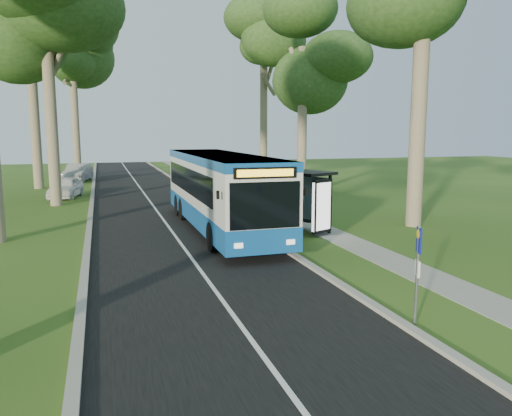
# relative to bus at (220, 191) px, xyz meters

# --- Properties ---
(ground) EXTENTS (120.00, 120.00, 0.00)m
(ground) POSITION_rel_bus_xyz_m (1.35, -7.76, -1.75)
(ground) COLOR #30531A
(ground) RESTS_ON ground
(road) EXTENTS (7.00, 100.00, 0.02)m
(road) POSITION_rel_bus_xyz_m (-2.15, 2.24, -1.74)
(road) COLOR black
(road) RESTS_ON ground
(kerb_east) EXTENTS (0.25, 100.00, 0.12)m
(kerb_east) POSITION_rel_bus_xyz_m (1.35, 2.24, -1.69)
(kerb_east) COLOR #9E9B93
(kerb_east) RESTS_ON ground
(kerb_west) EXTENTS (0.25, 100.00, 0.12)m
(kerb_west) POSITION_rel_bus_xyz_m (-5.65, 2.24, -1.69)
(kerb_west) COLOR #9E9B93
(kerb_west) RESTS_ON ground
(centre_line) EXTENTS (0.12, 100.00, 0.00)m
(centre_line) POSITION_rel_bus_xyz_m (-2.15, 2.24, -1.73)
(centre_line) COLOR white
(centre_line) RESTS_ON road
(footpath) EXTENTS (1.50, 100.00, 0.02)m
(footpath) POSITION_rel_bus_xyz_m (4.35, 2.24, -1.74)
(footpath) COLOR gray
(footpath) RESTS_ON ground
(bus) EXTENTS (2.70, 12.79, 3.39)m
(bus) POSITION_rel_bus_xyz_m (0.00, 0.00, 0.00)
(bus) COLOR silver
(bus) RESTS_ON ground
(bus_stop_sign) EXTENTS (0.16, 0.32, 2.32)m
(bus_stop_sign) POSITION_rel_bus_xyz_m (1.65, -12.24, -0.30)
(bus_stop_sign) COLOR gray
(bus_stop_sign) RESTS_ON ground
(bus_shelter) EXTENTS (2.82, 3.54, 2.68)m
(bus_shelter) POSITION_rel_bus_xyz_m (3.33, -1.72, 0.14)
(bus_shelter) COLOR black
(bus_shelter) RESTS_ON ground
(litter_bin) EXTENTS (0.55, 0.55, 0.96)m
(litter_bin) POSITION_rel_bus_xyz_m (2.55, -0.25, -1.27)
(litter_bin) COLOR black
(litter_bin) RESTS_ON ground
(car_white) EXTENTS (2.45, 4.36, 1.40)m
(car_white) POSITION_rel_bus_xyz_m (-7.31, 13.82, -1.05)
(car_white) COLOR white
(car_white) RESTS_ON ground
(car_silver) EXTENTS (2.59, 5.04, 1.58)m
(car_silver) POSITION_rel_bus_xyz_m (-6.95, 24.84, -0.96)
(car_silver) COLOR #9C9EA3
(car_silver) RESTS_ON ground
(tree_west_c) EXTENTS (5.20, 5.20, 14.82)m
(tree_west_c) POSITION_rel_bus_xyz_m (-7.65, 10.24, 9.23)
(tree_west_c) COLOR #7A6B56
(tree_west_c) RESTS_ON ground
(tree_west_d) EXTENTS (5.20, 5.20, 17.73)m
(tree_west_d) POSITION_rel_bus_xyz_m (-9.65, 20.24, 11.35)
(tree_west_d) COLOR #7A6B56
(tree_west_d) RESTS_ON ground
(tree_west_e) EXTENTS (5.20, 5.20, 16.35)m
(tree_west_e) POSITION_rel_bus_xyz_m (-7.15, 30.24, 10.35)
(tree_west_e) COLOR #7A6B56
(tree_west_e) RESTS_ON ground
(tree_east_c) EXTENTS (5.20, 5.20, 13.61)m
(tree_east_c) POSITION_rel_bus_xyz_m (8.15, 10.24, 8.34)
(tree_east_c) COLOR #7A6B56
(tree_east_c) RESTS_ON ground
(tree_east_d) EXTENTS (5.20, 5.20, 14.69)m
(tree_east_d) POSITION_rel_bus_xyz_m (9.35, 22.24, 9.13)
(tree_east_d) COLOR #7A6B56
(tree_east_d) RESTS_ON ground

